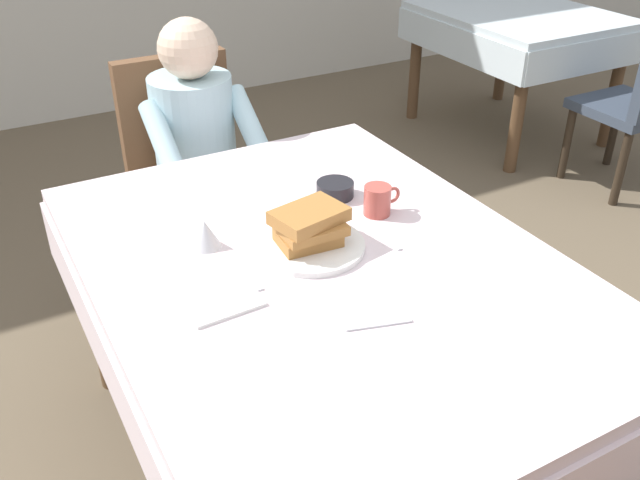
# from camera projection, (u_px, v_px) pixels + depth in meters

# --- Properties ---
(ground_plane) EXTENTS (14.00, 14.00, 0.00)m
(ground_plane) POSITION_uv_depth(u_px,v_px,m) (323.00, 464.00, 2.14)
(ground_plane) COLOR brown
(dining_table_main) EXTENTS (1.12, 1.52, 0.74)m
(dining_table_main) POSITION_uv_depth(u_px,v_px,m) (323.00, 290.00, 1.80)
(dining_table_main) COLOR silver
(dining_table_main) RESTS_ON ground
(chair_diner) EXTENTS (0.44, 0.45, 0.93)m
(chair_diner) POSITION_uv_depth(u_px,v_px,m) (188.00, 162.00, 2.75)
(chair_diner) COLOR brown
(chair_diner) RESTS_ON ground
(diner_person) EXTENTS (0.40, 0.43, 1.12)m
(diner_person) POSITION_uv_depth(u_px,v_px,m) (199.00, 144.00, 2.57)
(diner_person) COLOR silver
(diner_person) RESTS_ON ground
(plate_breakfast) EXTENTS (0.28, 0.28, 0.02)m
(plate_breakfast) POSITION_uv_depth(u_px,v_px,m) (312.00, 246.00, 1.80)
(plate_breakfast) COLOR white
(plate_breakfast) RESTS_ON dining_table_main
(breakfast_stack) EXTENTS (0.20, 0.16, 0.09)m
(breakfast_stack) POSITION_uv_depth(u_px,v_px,m) (309.00, 226.00, 1.77)
(breakfast_stack) COLOR #A36B33
(breakfast_stack) RESTS_ON plate_breakfast
(cup_coffee) EXTENTS (0.11, 0.08, 0.08)m
(cup_coffee) POSITION_uv_depth(u_px,v_px,m) (378.00, 200.00, 1.94)
(cup_coffee) COLOR #B24C42
(cup_coffee) RESTS_ON dining_table_main
(bowl_butter) EXTENTS (0.11, 0.11, 0.04)m
(bowl_butter) POSITION_uv_depth(u_px,v_px,m) (335.00, 189.00, 2.04)
(bowl_butter) COLOR black
(bowl_butter) RESTS_ON dining_table_main
(syrup_pitcher) EXTENTS (0.08, 0.08, 0.07)m
(syrup_pitcher) POSITION_uv_depth(u_px,v_px,m) (205.00, 234.00, 1.79)
(syrup_pitcher) COLOR silver
(syrup_pitcher) RESTS_ON dining_table_main
(fork_left_of_plate) EXTENTS (0.02, 0.18, 0.00)m
(fork_left_of_plate) POSITION_uv_depth(u_px,v_px,m) (247.00, 271.00, 1.71)
(fork_left_of_plate) COLOR silver
(fork_left_of_plate) RESTS_ON dining_table_main
(knife_right_of_plate) EXTENTS (0.02, 0.20, 0.00)m
(knife_right_of_plate) POSITION_uv_depth(u_px,v_px,m) (378.00, 233.00, 1.87)
(knife_right_of_plate) COLOR silver
(knife_right_of_plate) RESTS_ON dining_table_main
(spoon_near_edge) EXTENTS (0.15, 0.06, 0.00)m
(spoon_near_edge) POSITION_uv_depth(u_px,v_px,m) (379.00, 325.00, 1.53)
(spoon_near_edge) COLOR silver
(spoon_near_edge) RESTS_ON dining_table_main
(napkin_folded) EXTENTS (0.17, 0.13, 0.01)m
(napkin_folded) POSITION_uv_depth(u_px,v_px,m) (222.00, 303.00, 1.60)
(napkin_folded) COLOR white
(napkin_folded) RESTS_ON dining_table_main
(background_table_far) EXTENTS (0.92, 1.12, 0.74)m
(background_table_far) POSITION_uv_depth(u_px,v_px,m) (517.00, 31.00, 4.10)
(background_table_far) COLOR silver
(background_table_far) RESTS_ON ground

